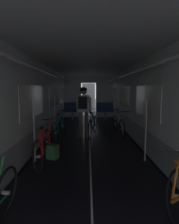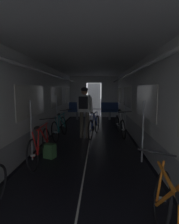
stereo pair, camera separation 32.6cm
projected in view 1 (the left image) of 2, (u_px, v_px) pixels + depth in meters
The scene contains 9 objects.
train_car_shell at pixel (90, 88), 5.49m from camera, with size 3.14×12.34×2.57m.
bench_seat_far_left at pixel (72, 109), 10.06m from camera, with size 0.98×0.51×0.95m.
bench_seat_far_right at pixel (105, 109), 10.08m from camera, with size 0.98×0.51×0.95m.
bicycle_white at pixel (119, 125), 6.58m from camera, with size 0.44×1.69×0.95m.
bicycle_teal at pixel (59, 128), 6.09m from camera, with size 0.46×1.70×0.96m.
bicycle_red at pixel (44, 146), 4.07m from camera, with size 0.44×1.69×0.95m.
person_cyclist_aisle at pixel (83, 107), 6.08m from camera, with size 0.55×0.42×1.73m.
bicycle_blue_in_aisle at pixel (93, 125), 6.43m from camera, with size 0.51×1.66×0.93m.
backpack_on_floor at pixel (53, 152), 4.34m from camera, with size 0.26×0.20×0.34m, color #3D703D.
Camera 1 is at (-0.06, -1.94, 1.64)m, focal length 29.11 mm.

